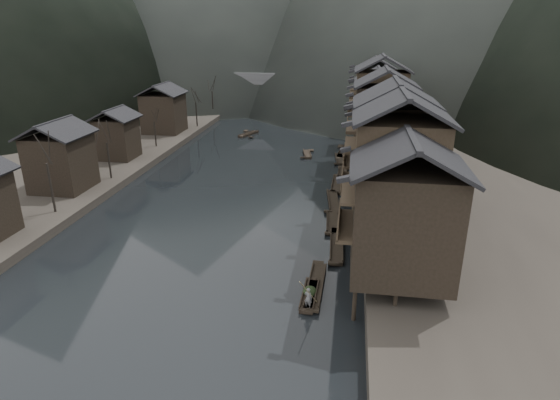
# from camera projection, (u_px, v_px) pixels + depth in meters

# --- Properties ---
(water) EXTENTS (300.00, 300.00, 0.00)m
(water) POSITION_uv_depth(u_px,v_px,m) (204.00, 243.00, 44.74)
(water) COLOR black
(water) RESTS_ON ground
(right_bank) EXTENTS (40.00, 200.00, 1.80)m
(right_bank) POSITION_uv_depth(u_px,v_px,m) (484.00, 146.00, 76.44)
(right_bank) COLOR #2D2823
(right_bank) RESTS_ON ground
(left_bank) EXTENTS (40.00, 200.00, 1.20)m
(left_bank) POSITION_uv_depth(u_px,v_px,m) (87.00, 133.00, 86.45)
(left_bank) COLOR #2D2823
(left_bank) RESTS_ON ground
(stilt_houses) EXTENTS (9.00, 67.60, 15.80)m
(stilt_houses) POSITION_uv_depth(u_px,v_px,m) (384.00, 117.00, 56.89)
(stilt_houses) COLOR black
(stilt_houses) RESTS_ON ground
(left_houses) EXTENTS (8.10, 53.20, 8.73)m
(left_houses) POSITION_uv_depth(u_px,v_px,m) (102.00, 132.00, 64.23)
(left_houses) COLOR black
(left_houses) RESTS_ON left_bank
(bare_trees) EXTENTS (3.89, 74.72, 7.79)m
(bare_trees) POSITION_uv_depth(u_px,v_px,m) (126.00, 126.00, 63.62)
(bare_trees) COLOR black
(bare_trees) RESTS_ON left_bank
(moored_sampans) EXTENTS (2.81, 49.63, 0.47)m
(moored_sampans) POSITION_uv_depth(u_px,v_px,m) (336.00, 194.00, 56.84)
(moored_sampans) COLOR black
(moored_sampans) RESTS_ON water
(midriver_boats) EXTENTS (14.79, 42.44, 0.45)m
(midriver_boats) POSITION_uv_depth(u_px,v_px,m) (276.00, 126.00, 94.03)
(midriver_boats) COLOR black
(midriver_boats) RESTS_ON water
(stone_bridge) EXTENTS (40.00, 6.00, 9.00)m
(stone_bridge) POSITION_uv_depth(u_px,v_px,m) (296.00, 89.00, 109.47)
(stone_bridge) COLOR #4C4C4F
(stone_bridge) RESTS_ON ground
(hero_sampan) EXTENTS (1.16, 4.92, 0.43)m
(hero_sampan) POSITION_uv_depth(u_px,v_px,m) (309.00, 295.00, 35.73)
(hero_sampan) COLOR black
(hero_sampan) RESTS_ON water
(cargo_heap) EXTENTS (1.08, 1.41, 0.65)m
(cargo_heap) POSITION_uv_depth(u_px,v_px,m) (310.00, 287.00, 35.75)
(cargo_heap) COLOR black
(cargo_heap) RESTS_ON hero_sampan
(boatman) EXTENTS (0.72, 0.61, 1.68)m
(boatman) POSITION_uv_depth(u_px,v_px,m) (308.00, 295.00, 33.76)
(boatman) COLOR slate
(boatman) RESTS_ON hero_sampan
(bamboo_pole) EXTENTS (1.55, 2.49, 3.58)m
(bamboo_pole) POSITION_uv_depth(u_px,v_px,m) (312.00, 263.00, 32.80)
(bamboo_pole) COLOR #8C7A51
(bamboo_pole) RESTS_ON boatman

